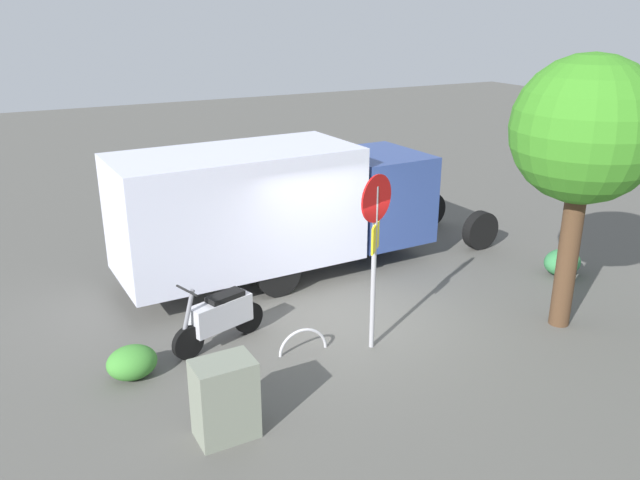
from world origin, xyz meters
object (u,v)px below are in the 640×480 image
Objects in this scene: box_truck_near at (282,203)px; bike_rack_hoop at (303,352)px; utility_cabinet at (225,399)px; stop_sign at (375,236)px; motorcycle at (221,316)px; street_tree at (585,132)px.

box_truck_near is 10.11× the size of bike_rack_hoop.
stop_sign is at bearing -159.34° from utility_cabinet.
bike_rack_hoop is (-1.10, 0.87, -0.52)m from motorcycle.
street_tree is (-3.43, 4.42, 1.89)m from box_truck_near.
street_tree reaches higher than bike_rack_hoop.
street_tree reaches higher than box_truck_near.
motorcycle is at bearing -29.92° from stop_sign.
motorcycle is at bearing -107.94° from utility_cabinet.
street_tree is at bearing -177.49° from utility_cabinet.
box_truck_near reaches higher than utility_cabinet.
stop_sign is (-2.19, 1.26, 1.45)m from motorcycle.
street_tree reaches higher than motorcycle.
street_tree is 5.81m from bike_rack_hoop.
motorcycle is 1.58× the size of utility_cabinet.
bike_rack_hoop is (4.52, -1.22, -3.45)m from street_tree.
box_truck_near is 3.61m from stop_sign.
street_tree is at bearing -54.37° from box_truck_near.
box_truck_near is 2.90× the size of stop_sign.
box_truck_near is at bearing -108.92° from bike_rack_hoop.
box_truck_near is 3.36m from motorcycle.
stop_sign reaches higher than box_truck_near.
stop_sign is 3.46m from utility_cabinet.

